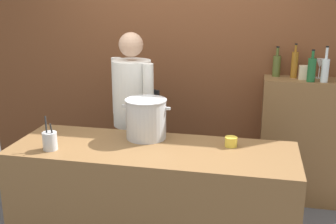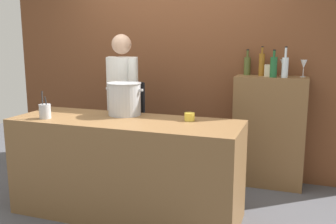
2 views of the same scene
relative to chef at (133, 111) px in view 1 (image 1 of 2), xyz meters
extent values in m
cube|color=brown|center=(0.35, 0.72, 0.54)|extent=(4.40, 0.10, 3.00)
cube|color=brown|center=(0.35, -0.68, -0.51)|extent=(2.08, 0.70, 0.90)
cube|color=brown|center=(1.51, 0.51, -0.36)|extent=(0.76, 0.32, 1.22)
cylinder|color=black|center=(0.08, -0.06, -0.54)|extent=(0.14, 0.14, 0.84)
cylinder|color=black|center=(-0.09, 0.05, -0.54)|extent=(0.14, 0.14, 0.84)
cylinder|color=white|center=(0.00, 0.00, 0.17)|extent=(0.34, 0.34, 0.58)
cube|color=black|center=(0.10, 0.14, -0.07)|extent=(0.26, 0.19, 0.52)
cylinder|color=white|center=(0.18, -0.13, 0.19)|extent=(0.09, 0.09, 0.52)
cylinder|color=white|center=(-0.18, 0.12, 0.19)|extent=(0.09, 0.09, 0.52)
sphere|color=tan|center=(0.00, 0.00, 0.59)|extent=(0.21, 0.21, 0.21)
cylinder|color=#B7BABF|center=(0.25, -0.48, 0.08)|extent=(0.31, 0.31, 0.30)
cylinder|color=#B7BABF|center=(0.25, -0.48, 0.24)|extent=(0.32, 0.32, 0.01)
cube|color=#B7BABF|center=(0.08, -0.48, 0.18)|extent=(0.04, 0.02, 0.02)
cube|color=#B7BABF|center=(0.42, -0.48, 0.18)|extent=(0.04, 0.02, 0.02)
cylinder|color=#B7BABF|center=(-0.36, -0.86, 0.00)|extent=(0.10, 0.10, 0.13)
cylinder|color=#262626|center=(-0.33, -0.87, 0.05)|extent=(0.02, 0.04, 0.18)
cylinder|color=#262626|center=(-0.37, -0.87, 0.07)|extent=(0.03, 0.05, 0.23)
cylinder|color=yellow|center=(0.90, -0.53, -0.03)|extent=(0.09, 0.09, 0.07)
cylinder|color=#8C5919|center=(1.40, 0.56, 0.37)|extent=(0.06, 0.06, 0.24)
cylinder|color=#8C5919|center=(1.40, 0.56, 0.52)|extent=(0.02, 0.02, 0.07)
cylinder|color=black|center=(1.40, 0.56, 0.56)|extent=(0.02, 0.02, 0.01)
cylinder|color=silver|center=(1.65, 0.41, 0.36)|extent=(0.07, 0.07, 0.21)
cylinder|color=silver|center=(1.65, 0.41, 0.51)|extent=(0.02, 0.02, 0.10)
cylinder|color=black|center=(1.65, 0.41, 0.56)|extent=(0.03, 0.03, 0.01)
cylinder|color=#1E592D|center=(1.53, 0.41, 0.36)|extent=(0.07, 0.07, 0.21)
cylinder|color=#1E592D|center=(1.53, 0.41, 0.49)|extent=(0.03, 0.03, 0.06)
cylinder|color=black|center=(1.53, 0.41, 0.53)|extent=(0.03, 0.03, 0.01)
cylinder|color=#475123|center=(1.24, 0.59, 0.35)|extent=(0.07, 0.07, 0.20)
cylinder|color=#475123|center=(1.24, 0.59, 0.49)|extent=(0.03, 0.03, 0.07)
cylinder|color=black|center=(1.24, 0.59, 0.53)|extent=(0.03, 0.03, 0.01)
cylinder|color=silver|center=(1.62, 0.58, 0.25)|extent=(0.06, 0.06, 0.01)
cylinder|color=silver|center=(1.62, 0.58, 0.30)|extent=(0.01, 0.01, 0.09)
cone|color=silver|center=(1.62, 0.58, 0.39)|extent=(0.08, 0.08, 0.09)
cube|color=beige|center=(1.48, 0.51, 0.31)|extent=(0.09, 0.09, 0.12)
camera|label=1|loc=(1.05, -3.42, 1.03)|focal=44.58mm
camera|label=2|loc=(1.80, -3.63, 0.63)|focal=40.11mm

